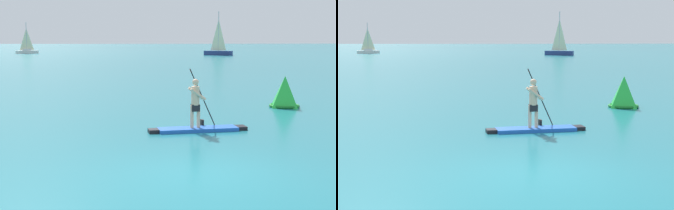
# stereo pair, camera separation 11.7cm
# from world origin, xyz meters

# --- Properties ---
(ground) EXTENTS (440.00, 440.00, 0.00)m
(ground) POSITION_xyz_m (0.00, 0.00, 0.00)
(ground) COLOR #1E727F
(paddleboarder_mid_center) EXTENTS (3.26, 1.05, 2.02)m
(paddleboarder_mid_center) POSITION_xyz_m (0.59, 4.98, 0.33)
(paddleboarder_mid_center) COLOR blue
(paddleboarder_mid_center) RESTS_ON ground
(race_marker_buoy) EXTENTS (1.48, 1.48, 1.35)m
(race_marker_buoy) POSITION_xyz_m (5.06, 10.08, 0.61)
(race_marker_buoy) COLOR green
(race_marker_buoy) RESTS_ON ground
(sailboat_left_horizon) EXTENTS (4.23, 2.17, 5.73)m
(sailboat_left_horizon) POSITION_xyz_m (-21.36, 82.39, 0.81)
(sailboat_left_horizon) COLOR white
(sailboat_left_horizon) RESTS_ON ground
(sailboat_right_horizon) EXTENTS (4.77, 3.12, 7.31)m
(sailboat_right_horizon) POSITION_xyz_m (12.84, 70.85, 1.02)
(sailboat_right_horizon) COLOR navy
(sailboat_right_horizon) RESTS_ON ground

